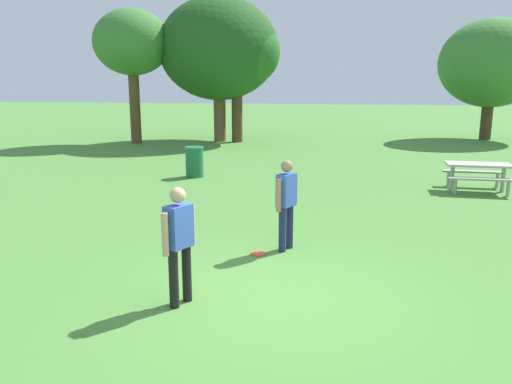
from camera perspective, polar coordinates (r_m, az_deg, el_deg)
ground_plane at (r=7.41m, az=2.39°, el=-11.65°), size 120.00×120.00×0.00m
person_thrower at (r=6.95m, az=-8.56°, el=-5.12°), size 0.36×0.56×1.64m
person_catcher at (r=9.12m, az=3.40°, el=-0.80°), size 0.36×0.56×1.64m
frisbee at (r=9.10m, az=0.21°, el=-6.89°), size 0.26×0.26×0.03m
picnic_table_near at (r=15.39m, az=23.47°, el=2.17°), size 1.76×1.49×0.77m
trash_can_beside_table at (r=16.35m, az=-6.87°, el=3.37°), size 0.59×0.59×0.96m
tree_tall_left at (r=25.69m, az=-13.66°, el=15.75°), size 3.60×3.60×6.28m
tree_broad_center at (r=25.87m, az=-4.17°, el=15.58°), size 5.81×5.81×6.97m
tree_far_right at (r=25.52m, az=-2.17°, el=15.21°), size 4.19×4.19×6.11m
tree_slender_mid at (r=28.99m, az=24.76°, el=12.87°), size 5.17×5.17×6.04m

